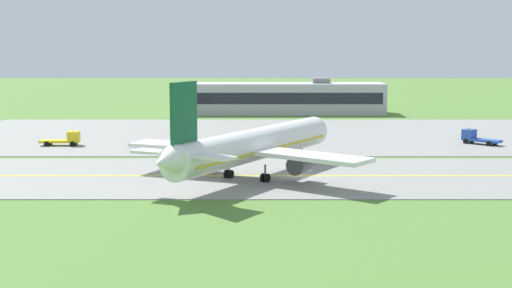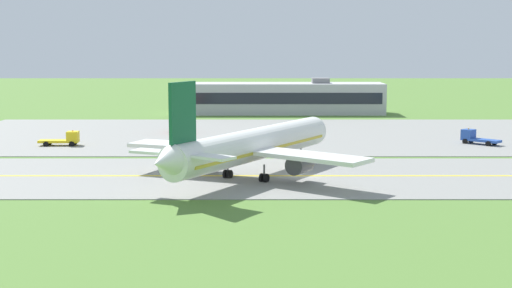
{
  "view_description": "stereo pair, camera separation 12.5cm",
  "coord_description": "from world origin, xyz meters",
  "px_view_note": "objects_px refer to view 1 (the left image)",
  "views": [
    {
      "loc": [
        -5.77,
        -92.56,
        16.96
      ],
      "look_at": [
        -5.91,
        1.12,
        4.0
      ],
      "focal_mm": 52.36,
      "sensor_mm": 36.0,
      "label": 1
    },
    {
      "loc": [
        -5.65,
        -92.56,
        16.96
      ],
      "look_at": [
        -5.91,
        1.12,
        4.0
      ],
      "focal_mm": 52.36,
      "sensor_mm": 36.0,
      "label": 2
    }
  ],
  "objects_px": {
    "airplane_lead": "(254,146)",
    "service_truck_fuel": "(181,125)",
    "service_truck_baggage": "(477,137)",
    "service_truck_catering": "(67,139)"
  },
  "relations": [
    {
      "from": "airplane_lead",
      "to": "service_truck_fuel",
      "type": "bearing_deg",
      "value": 106.66
    },
    {
      "from": "airplane_lead",
      "to": "service_truck_baggage",
      "type": "bearing_deg",
      "value": 40.07
    },
    {
      "from": "airplane_lead",
      "to": "service_truck_fuel",
      "type": "distance_m",
      "value": 48.11
    },
    {
      "from": "service_truck_fuel",
      "to": "airplane_lead",
      "type": "bearing_deg",
      "value": -73.34
    },
    {
      "from": "service_truck_catering",
      "to": "service_truck_baggage",
      "type": "bearing_deg",
      "value": 1.73
    },
    {
      "from": "service_truck_baggage",
      "to": "service_truck_fuel",
      "type": "height_order",
      "value": "service_truck_fuel"
    },
    {
      "from": "airplane_lead",
      "to": "service_truck_catering",
      "type": "distance_m",
      "value": 42.13
    },
    {
      "from": "service_truck_baggage",
      "to": "service_truck_catering",
      "type": "bearing_deg",
      "value": -178.27
    },
    {
      "from": "service_truck_baggage",
      "to": "service_truck_fuel",
      "type": "distance_m",
      "value": 52.73
    },
    {
      "from": "airplane_lead",
      "to": "service_truck_baggage",
      "type": "relative_size",
      "value": 5.97
    }
  ]
}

